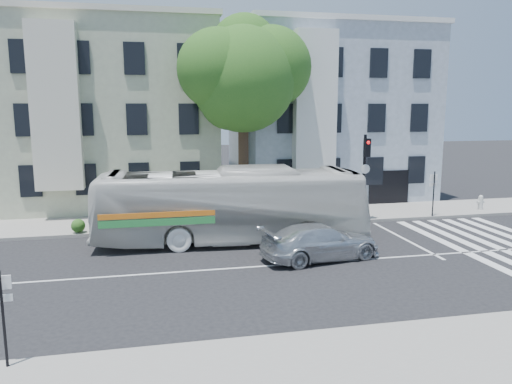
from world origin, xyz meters
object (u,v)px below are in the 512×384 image
object	(u,v)px
sedan	(321,242)
near_sign_pole	(3,305)
bus	(231,205)
fire_hydrant	(481,202)
traffic_signal	(365,167)

from	to	relation	value
sedan	near_sign_pole	distance (m)	12.13
bus	fire_hydrant	world-z (taller)	bus
bus	traffic_signal	xyz separation A→B (m)	(7.42, 2.19, 1.31)
bus	near_sign_pole	bearing A→B (deg)	148.71
bus	near_sign_pole	world-z (taller)	bus
bus	fire_hydrant	distance (m)	15.67
fire_hydrant	near_sign_pole	bearing A→B (deg)	-148.89
fire_hydrant	bus	bearing A→B (deg)	-167.58
bus	fire_hydrant	xyz separation A→B (m)	(15.27, 3.36, -1.11)
sedan	traffic_signal	bearing A→B (deg)	-48.04
sedan	traffic_signal	distance (m)	7.34
traffic_signal	fire_hydrant	bearing A→B (deg)	5.36
bus	traffic_signal	bearing A→B (deg)	-70.20
traffic_signal	fire_hydrant	distance (m)	8.29
sedan	traffic_signal	world-z (taller)	traffic_signal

